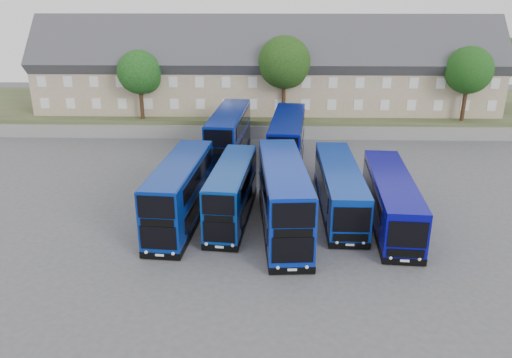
% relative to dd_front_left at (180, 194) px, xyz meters
% --- Properties ---
extents(ground, '(120.00, 120.00, 0.00)m').
position_rel_dd_front_left_xyz_m(ground, '(5.87, -2.24, -2.20)').
color(ground, '#4D4D52').
rests_on(ground, ground).
extents(retaining_wall, '(70.00, 0.40, 1.50)m').
position_rel_dd_front_left_xyz_m(retaining_wall, '(5.87, 21.76, -1.45)').
color(retaining_wall, slate).
rests_on(retaining_wall, ground).
extents(earth_bank, '(80.00, 20.00, 2.00)m').
position_rel_dd_front_left_xyz_m(earth_bank, '(5.87, 31.76, -1.20)').
color(earth_bank, '#424828').
rests_on(earth_bank, ground).
extents(terrace_row, '(54.00, 10.40, 11.20)m').
position_rel_dd_front_left_xyz_m(terrace_row, '(5.87, 27.76, 4.40)').
color(terrace_row, tan).
rests_on(terrace_row, earth_bank).
extents(dd_front_left, '(3.49, 11.44, 4.48)m').
position_rel_dd_front_left_xyz_m(dd_front_left, '(0.00, 0.00, 0.00)').
color(dd_front_left, navy).
rests_on(dd_front_left, ground).
extents(dd_front_mid, '(3.30, 10.45, 4.08)m').
position_rel_dd_front_left_xyz_m(dd_front_mid, '(3.60, 0.64, -0.20)').
color(dd_front_mid, navy).
rests_on(dd_front_mid, ground).
extents(dd_front_right, '(3.56, 12.22, 4.80)m').
position_rel_dd_front_left_xyz_m(dd_front_right, '(7.24, -1.11, 0.16)').
color(dd_front_right, '#0825A1').
rests_on(dd_front_right, ground).
extents(dd_rear_left, '(3.71, 12.27, 4.81)m').
position_rel_dd_front_left_xyz_m(dd_rear_left, '(2.38, 14.24, 0.16)').
color(dd_rear_left, navy).
rests_on(dd_rear_left, ground).
extents(dd_rear_right, '(3.96, 12.38, 4.84)m').
position_rel_dd_front_left_xyz_m(dd_rear_right, '(7.95, 12.07, 0.18)').
color(dd_rear_right, '#070F87').
rests_on(dd_rear_right, ground).
extents(coach_east_a, '(2.80, 12.76, 3.48)m').
position_rel_dd_front_left_xyz_m(coach_east_a, '(11.54, 2.38, -0.49)').
color(coach_east_a, '#082F9D').
rests_on(coach_east_a, ground).
extents(coach_east_b, '(3.56, 12.75, 3.44)m').
position_rel_dd_front_left_xyz_m(coach_east_b, '(14.93, 0.36, -0.51)').
color(coach_east_b, '#070786').
rests_on(coach_east_b, ground).
extents(tree_west, '(4.80, 4.80, 7.65)m').
position_rel_dd_front_left_xyz_m(tree_west, '(-7.98, 22.86, 4.85)').
color(tree_west, '#382314').
rests_on(tree_west, earth_bank).
extents(tree_mid, '(5.76, 5.76, 9.18)m').
position_rel_dd_front_left_xyz_m(tree_mid, '(8.02, 23.36, 5.87)').
color(tree_mid, '#382314').
rests_on(tree_mid, earth_bank).
extents(tree_east, '(5.12, 5.12, 8.16)m').
position_rel_dd_front_left_xyz_m(tree_east, '(28.02, 22.86, 5.19)').
color(tree_east, '#382314').
rests_on(tree_east, earth_bank).
extents(tree_far, '(5.44, 5.44, 8.67)m').
position_rel_dd_front_left_xyz_m(tree_far, '(34.02, 29.86, 5.53)').
color(tree_far, '#382314').
rests_on(tree_far, earth_bank).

